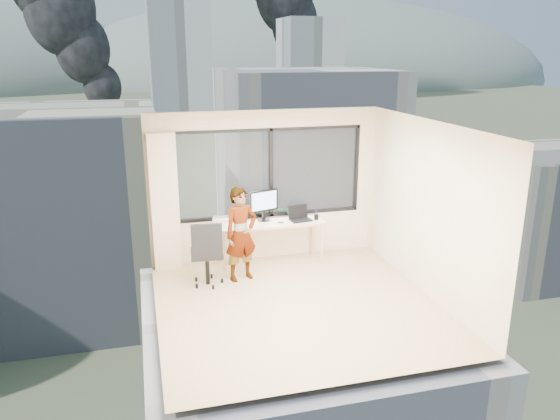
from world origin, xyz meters
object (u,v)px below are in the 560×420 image
object	(u,v)px
chair	(207,252)
laptop	(301,214)
desk	(270,243)
person	(241,234)
game_console	(221,219)
handbag	(294,211)
monitor	(264,205)

from	to	relation	value
chair	laptop	xyz separation A→B (m)	(1.69, 0.54, 0.32)
desk	chair	size ratio (longest dim) A/B	1.65
desk	person	xyz separation A→B (m)	(-0.60, -0.53, 0.39)
chair	game_console	size ratio (longest dim) A/B	3.90
chair	desk	bearing A→B (deg)	31.50
desk	person	bearing A→B (deg)	-138.76
person	game_console	size ratio (longest dim) A/B	5.44
laptop	handbag	distance (m)	0.28
person	laptop	xyz separation A→B (m)	(1.13, 0.47, 0.10)
person	handbag	size ratio (longest dim) A/B	6.16
game_console	handbag	xyz separation A→B (m)	(1.28, -0.03, 0.06)
desk	laptop	bearing A→B (deg)	-6.30
person	laptop	bearing A→B (deg)	4.56
chair	monitor	xyz separation A→B (m)	(1.08, 0.72, 0.47)
desk	game_console	size ratio (longest dim) A/B	6.43
person	game_console	bearing A→B (deg)	86.09
desk	person	world-z (taller)	person
game_console	monitor	bearing A→B (deg)	-0.98
desk	chair	xyz separation A→B (m)	(-1.16, -0.59, 0.17)
person	laptop	distance (m)	1.23
person	game_console	xyz separation A→B (m)	(-0.20, 0.78, 0.02)
game_console	laptop	xyz separation A→B (m)	(1.33, -0.31, 0.08)
desk	chair	world-z (taller)	chair
laptop	handbag	size ratio (longest dim) A/B	1.52
handbag	person	bearing A→B (deg)	-143.16
person	monitor	size ratio (longest dim) A/B	2.82
person	handbag	bearing A→B (deg)	16.47
chair	monitor	size ratio (longest dim) A/B	2.02
person	monitor	xyz separation A→B (m)	(0.52, 0.65, 0.26)
person	game_console	distance (m)	0.80
chair	game_console	distance (m)	0.95
game_console	laptop	size ratio (longest dim) A/B	0.75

